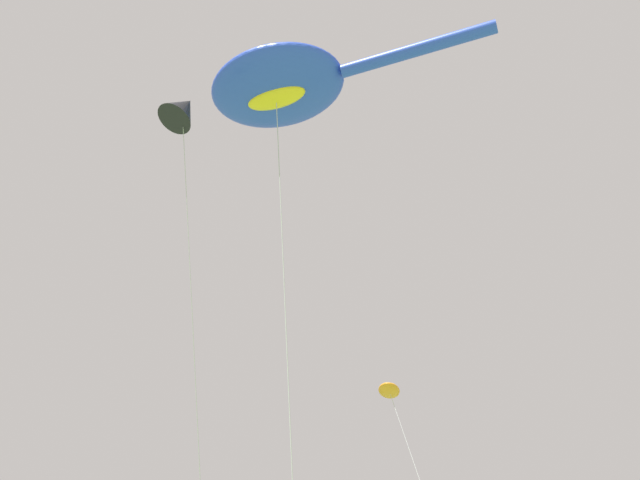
# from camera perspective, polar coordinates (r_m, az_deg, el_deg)

# --- Properties ---
(big_show_kite) EXTENTS (6.61, 8.17, 18.08)m
(big_show_kite) POSITION_cam_1_polar(r_m,az_deg,el_deg) (20.87, -3.23, 13.13)
(big_show_kite) COLOR blue
(big_show_kite) RESTS_ON ground
(small_kite_streamer_purple) EXTENTS (4.82, 3.49, 16.06)m
(small_kite_streamer_purple) POSITION_cam_1_polar(r_m,az_deg,el_deg) (19.07, -11.81, 10.88)
(small_kite_streamer_purple) COLOR black
(small_kite_streamer_purple) RESTS_ON ground
(small_kite_diamond_red) EXTENTS (1.45, 5.38, 11.63)m
(small_kite_diamond_red) POSITION_cam_1_polar(r_m,az_deg,el_deg) (24.68, 6.02, -12.92)
(small_kite_diamond_red) COLOR orange
(small_kite_diamond_red) RESTS_ON ground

